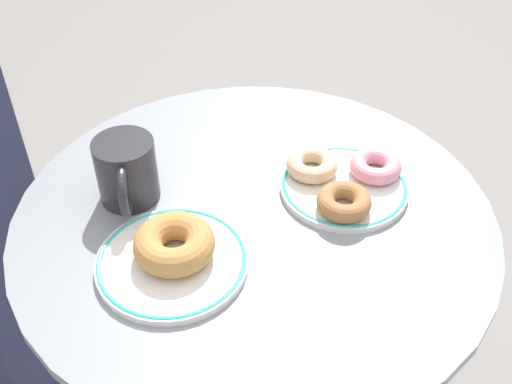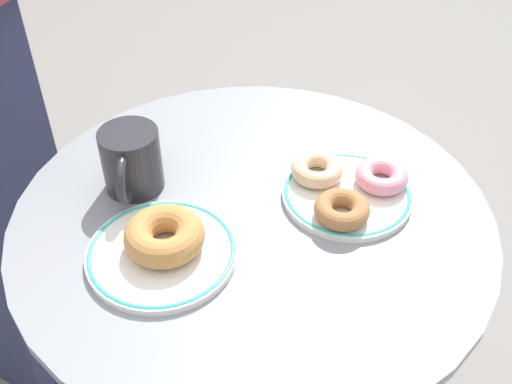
{
  "view_description": "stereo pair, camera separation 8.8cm",
  "coord_description": "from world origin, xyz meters",
  "views": [
    {
      "loc": [
        -0.28,
        -0.58,
        1.29
      ],
      "look_at": [
        0.01,
        0.02,
        0.72
      ],
      "focal_mm": 43.22,
      "sensor_mm": 36.0,
      "label": 1
    },
    {
      "loc": [
        -0.2,
        -0.61,
        1.29
      ],
      "look_at": [
        0.01,
        0.02,
        0.72
      ],
      "focal_mm": 43.22,
      "sensor_mm": 36.0,
      "label": 2
    }
  ],
  "objects": [
    {
      "name": "plate_right",
      "position": [
        0.14,
        -0.01,
        0.71
      ],
      "size": [
        0.19,
        0.19,
        0.01
      ],
      "color": "white",
      "rests_on": "cafe_table"
    },
    {
      "name": "donut_old_fashioned",
      "position": [
        -0.13,
        -0.04,
        0.73
      ],
      "size": [
        0.11,
        0.11,
        0.04
      ],
      "primitive_type": "torus",
      "rotation": [
        0.0,
        0.0,
        4.64
      ],
      "color": "#BC7F42",
      "rests_on": "plate_left"
    },
    {
      "name": "donut_pink_frosted",
      "position": [
        0.19,
        -0.01,
        0.73
      ],
      "size": [
        0.09,
        0.09,
        0.03
      ],
      "primitive_type": "torus",
      "rotation": [
        0.0,
        0.0,
        4.47
      ],
      "color": "pink",
      "rests_on": "plate_right"
    },
    {
      "name": "coffee_mug",
      "position": [
        -0.15,
        0.11,
        0.75
      ],
      "size": [
        0.09,
        0.13,
        0.1
      ],
      "color": "#28282D",
      "rests_on": "cafe_table"
    },
    {
      "name": "cafe_table",
      "position": [
        0.0,
        0.0,
        0.47
      ],
      "size": [
        0.68,
        0.68,
        0.7
      ],
      "color": "gray",
      "rests_on": "ground"
    },
    {
      "name": "plate_left",
      "position": [
        -0.14,
        -0.04,
        0.71
      ],
      "size": [
        0.2,
        0.2,
        0.01
      ],
      "color": "white",
      "rests_on": "cafe_table"
    },
    {
      "name": "donut_cinnamon",
      "position": [
        0.11,
        -0.06,
        0.73
      ],
      "size": [
        0.1,
        0.1,
        0.03
      ],
      "primitive_type": "torus",
      "rotation": [
        0.0,
        0.0,
        2.73
      ],
      "color": "#A36B3D",
      "rests_on": "plate_right"
    },
    {
      "name": "donut_glazed",
      "position": [
        0.11,
        0.03,
        0.73
      ],
      "size": [
        0.1,
        0.1,
        0.03
      ],
      "primitive_type": "torus",
      "rotation": [
        0.0,
        0.0,
        3.49
      ],
      "color": "#E0B789",
      "rests_on": "plate_right"
    }
  ]
}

